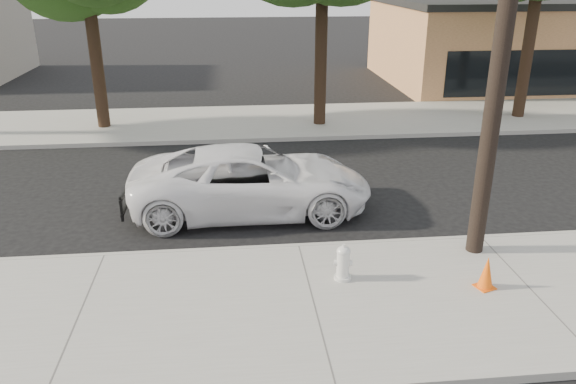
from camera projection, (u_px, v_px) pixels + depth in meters
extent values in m
plane|color=black|center=(288.00, 212.00, 13.85)|extent=(120.00, 120.00, 0.00)
cube|color=gray|center=(314.00, 306.00, 9.85)|extent=(90.00, 4.40, 0.15)
cube|color=gray|center=(265.00, 122.00, 21.67)|extent=(90.00, 5.00, 0.15)
cube|color=#9E9B93|center=(298.00, 248.00, 11.88)|extent=(90.00, 0.12, 0.16)
cube|color=#A96F46|center=(560.00, 42.00, 29.42)|extent=(18.00, 10.00, 4.00)
cylinder|color=black|center=(505.00, 25.00, 9.98)|extent=(0.34, 0.34, 9.00)
cylinder|color=black|center=(97.00, 68.00, 20.01)|extent=(0.44, 0.44, 4.25)
cylinder|color=black|center=(321.00, 59.00, 20.31)|extent=(0.44, 0.44, 4.75)
cylinder|color=black|center=(526.00, 60.00, 21.42)|extent=(0.44, 0.44, 4.40)
imported|color=white|center=(252.00, 180.00, 13.59)|extent=(5.80, 2.71, 1.61)
cylinder|color=silver|center=(343.00, 277.00, 10.55)|extent=(0.33, 0.33, 0.06)
cylinder|color=silver|center=(343.00, 265.00, 10.46)|extent=(0.24, 0.24, 0.56)
ellipsoid|color=silver|center=(344.00, 251.00, 10.35)|extent=(0.26, 0.26, 0.19)
cylinder|color=silver|center=(343.00, 263.00, 10.44)|extent=(0.36, 0.17, 0.11)
cylinder|color=silver|center=(343.00, 263.00, 10.44)|extent=(0.17, 0.20, 0.14)
cube|color=#FA5D0D|center=(484.00, 287.00, 10.27)|extent=(0.41, 0.41, 0.02)
cone|color=#FA5D0D|center=(487.00, 272.00, 10.16)|extent=(0.36, 0.36, 0.62)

